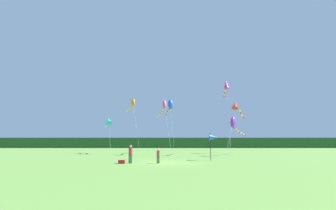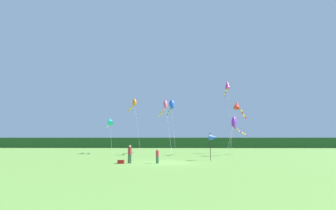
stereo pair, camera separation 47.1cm
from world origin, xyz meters
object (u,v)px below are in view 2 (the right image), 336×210
Objects in this scene: person_adult at (130,153)px; kite_orange at (134,104)px; cooler_box at (121,162)px; kite_blue at (171,105)px; kite_rainbow at (165,106)px; kite_magenta at (227,86)px; kite_cyan at (110,121)px; kite_red at (238,106)px; person_child at (157,155)px; kite_purple at (235,124)px; banner_flag_pole at (213,138)px.

kite_orange reaches higher than person_adult.
kite_blue is at bearing 76.03° from cooler_box.
kite_rainbow is 0.93× the size of kite_blue.
kite_magenta reaches higher than kite_rainbow.
cooler_box is at bearing -155.95° from person_adult.
kite_orange is (-2.21, 15.93, 7.00)m from person_adult.
kite_magenta reaches higher than kite_cyan.
person_adult is at bearing -130.74° from kite_red.
kite_purple reaches higher than person_child.
kite_magenta is at bearing -14.35° from kite_orange.
kite_magenta reaches higher than person_child.
kite_rainbow reaches higher than kite_cyan.
kite_magenta is at bearing 44.61° from cooler_box.
kite_red is (6.36, 13.76, 5.26)m from banner_flag_pole.
kite_blue reaches higher than banner_flag_pole.
kite_blue is at bearing 141.39° from kite_purple.
cooler_box is 0.07× the size of kite_purple.
banner_flag_pole is 12.32m from kite_magenta.
kite_blue is 0.82× the size of kite_magenta.
kite_rainbow is at bearing -18.43° from kite_cyan.
person_adult is 0.19× the size of kite_orange.
kite_rainbow is at bearing 174.06° from kite_magenta.
kite_cyan is at bearing 164.86° from kite_purple.
kite_cyan is (-6.04, 16.20, 4.19)m from person_adult.
person_child is at bearing -127.52° from kite_magenta.
kite_orange is at bearing 162.18° from kite_purple.
kite_magenta is (-0.68, 1.16, 5.66)m from kite_purple.
kite_rainbow is at bearing 75.12° from cooler_box.
person_adult is 0.15× the size of kite_magenta.
kite_magenta reaches higher than person_adult.
person_child is 18.15m from kite_orange.
cooler_box is at bearing -103.97° from kite_blue.
kite_rainbow is at bearing -161.94° from kite_red.
kite_magenta is at bearing 67.67° from banner_flag_pole.
kite_magenta reaches higher than kite_orange.
banner_flag_pole is (8.37, 3.35, 1.46)m from person_adult.
kite_blue is at bearing 144.10° from kite_magenta.
person_child is 2.28× the size of cooler_box.
kite_rainbow is at bearing 77.81° from person_adult.
kite_purple reaches higher than cooler_box.
person_child is (2.59, -0.03, -0.19)m from person_adult.
kite_orange reaches higher than kite_purple.
kite_blue is (3.86, 18.21, 7.03)m from person_adult.
person_child is 0.16× the size of kite_rainbow.
kite_blue is (4.61, 18.54, 7.81)m from cooler_box.
kite_blue is at bearing 106.88° from banner_flag_pole.
cooler_box is at bearing -135.39° from kite_magenta.
person_child is at bearing -125.33° from kite_red.
kite_rainbow is at bearing -101.42° from kite_blue.
person_child is 0.16× the size of kite_purple.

